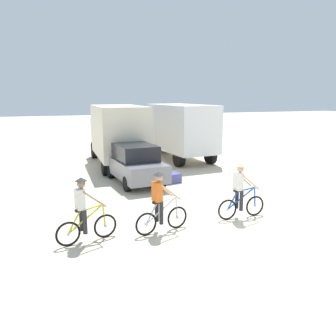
{
  "coord_description": "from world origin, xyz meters",
  "views": [
    {
      "loc": [
        -4.84,
        -9.19,
        3.94
      ],
      "look_at": [
        -0.51,
        3.5,
        1.1
      ],
      "focal_mm": 37.21,
      "sensor_mm": 36.0,
      "label": 1
    }
  ],
  "objects_px": {
    "cyclist_orange_shirt": "(84,213)",
    "box_truck_avon_van": "(177,129)",
    "cyclist_near_camera": "(240,193)",
    "supply_crate": "(171,178)",
    "cyclist_cowboy_hat": "(160,204)",
    "box_truck_cream_rv": "(117,132)",
    "sedan_parked": "(135,164)"
  },
  "relations": [
    {
      "from": "sedan_parked",
      "to": "cyclist_orange_shirt",
      "type": "xyz_separation_m",
      "value": [
        -2.82,
        -5.95,
        -0.04
      ]
    },
    {
      "from": "cyclist_orange_shirt",
      "to": "cyclist_cowboy_hat",
      "type": "xyz_separation_m",
      "value": [
        2.14,
        0.01,
        -0.0
      ]
    },
    {
      "from": "cyclist_near_camera",
      "to": "supply_crate",
      "type": "distance_m",
      "value": 5.26
    },
    {
      "from": "cyclist_orange_shirt",
      "to": "supply_crate",
      "type": "distance_m",
      "value": 7.07
    },
    {
      "from": "box_truck_avon_van",
      "to": "cyclist_near_camera",
      "type": "relative_size",
      "value": 3.82
    },
    {
      "from": "box_truck_cream_rv",
      "to": "cyclist_orange_shirt",
      "type": "relative_size",
      "value": 3.73
    },
    {
      "from": "sedan_parked",
      "to": "cyclist_cowboy_hat",
      "type": "height_order",
      "value": "cyclist_cowboy_hat"
    },
    {
      "from": "box_truck_cream_rv",
      "to": "cyclist_near_camera",
      "type": "bearing_deg",
      "value": -77.93
    },
    {
      "from": "cyclist_orange_shirt",
      "to": "box_truck_avon_van",
      "type": "bearing_deg",
      "value": 58.51
    },
    {
      "from": "sedan_parked",
      "to": "supply_crate",
      "type": "height_order",
      "value": "sedan_parked"
    },
    {
      "from": "cyclist_orange_shirt",
      "to": "cyclist_cowboy_hat",
      "type": "relative_size",
      "value": 1.0
    },
    {
      "from": "box_truck_avon_van",
      "to": "cyclist_cowboy_hat",
      "type": "height_order",
      "value": "box_truck_avon_van"
    },
    {
      "from": "sedan_parked",
      "to": "cyclist_cowboy_hat",
      "type": "relative_size",
      "value": 2.39
    },
    {
      "from": "supply_crate",
      "to": "box_truck_cream_rv",
      "type": "bearing_deg",
      "value": 108.44
    },
    {
      "from": "box_truck_avon_van",
      "to": "cyclist_cowboy_hat",
      "type": "distance_m",
      "value": 11.91
    },
    {
      "from": "box_truck_cream_rv",
      "to": "supply_crate",
      "type": "distance_m",
      "value": 5.16
    },
    {
      "from": "cyclist_cowboy_hat",
      "to": "cyclist_near_camera",
      "type": "height_order",
      "value": "same"
    },
    {
      "from": "box_truck_avon_van",
      "to": "supply_crate",
      "type": "height_order",
      "value": "box_truck_avon_van"
    },
    {
      "from": "sedan_parked",
      "to": "cyclist_near_camera",
      "type": "distance_m",
      "value": 6.02
    },
    {
      "from": "cyclist_orange_shirt",
      "to": "box_truck_cream_rv",
      "type": "bearing_deg",
      "value": 74.4
    },
    {
      "from": "box_truck_cream_rv",
      "to": "cyclist_near_camera",
      "type": "height_order",
      "value": "box_truck_cream_rv"
    },
    {
      "from": "cyclist_cowboy_hat",
      "to": "cyclist_near_camera",
      "type": "bearing_deg",
      "value": 6.14
    },
    {
      "from": "cyclist_orange_shirt",
      "to": "cyclist_near_camera",
      "type": "bearing_deg",
      "value": 3.65
    },
    {
      "from": "box_truck_cream_rv",
      "to": "cyclist_cowboy_hat",
      "type": "height_order",
      "value": "box_truck_cream_rv"
    },
    {
      "from": "supply_crate",
      "to": "cyclist_orange_shirt",
      "type": "bearing_deg",
      "value": -128.48
    },
    {
      "from": "sedan_parked",
      "to": "cyclist_near_camera",
      "type": "xyz_separation_m",
      "value": [
        2.12,
        -5.64,
        -0.04
      ]
    },
    {
      "from": "cyclist_orange_shirt",
      "to": "supply_crate",
      "type": "relative_size",
      "value": 2.39
    },
    {
      "from": "box_truck_cream_rv",
      "to": "sedan_parked",
      "type": "distance_m",
      "value": 4.3
    },
    {
      "from": "box_truck_cream_rv",
      "to": "cyclist_orange_shirt",
      "type": "distance_m",
      "value": 10.58
    },
    {
      "from": "cyclist_near_camera",
      "to": "supply_crate",
      "type": "height_order",
      "value": "cyclist_near_camera"
    },
    {
      "from": "box_truck_avon_van",
      "to": "cyclist_cowboy_hat",
      "type": "bearing_deg",
      "value": -112.68
    },
    {
      "from": "cyclist_cowboy_hat",
      "to": "supply_crate",
      "type": "height_order",
      "value": "cyclist_cowboy_hat"
    }
  ]
}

